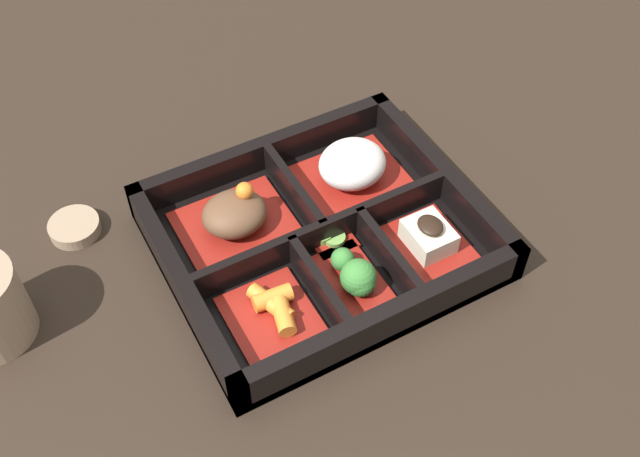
# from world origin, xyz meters

# --- Properties ---
(ground_plane) EXTENTS (3.00, 3.00, 0.00)m
(ground_plane) POSITION_xyz_m (0.00, 0.00, 0.00)
(ground_plane) COLOR black
(bento_base) EXTENTS (0.28, 0.24, 0.01)m
(bento_base) POSITION_xyz_m (0.00, 0.00, 0.01)
(bento_base) COLOR black
(bento_base) RESTS_ON ground_plane
(bento_rim) EXTENTS (0.28, 0.24, 0.04)m
(bento_rim) POSITION_xyz_m (0.00, -0.00, 0.02)
(bento_rim) COLOR black
(bento_rim) RESTS_ON ground_plane
(bowl_stew) EXTENTS (0.10, 0.09, 0.05)m
(bowl_stew) POSITION_xyz_m (-0.06, 0.05, 0.03)
(bowl_stew) COLOR maroon
(bowl_stew) RESTS_ON bento_base
(bowl_rice) EXTENTS (0.10, 0.09, 0.05)m
(bowl_rice) POSITION_xyz_m (0.06, 0.05, 0.03)
(bowl_rice) COLOR maroon
(bowl_rice) RESTS_ON bento_base
(bowl_carrots) EXTENTS (0.07, 0.08, 0.02)m
(bowl_carrots) POSITION_xyz_m (-0.08, -0.05, 0.02)
(bowl_carrots) COLOR maroon
(bowl_carrots) RESTS_ON bento_base
(bowl_greens) EXTENTS (0.05, 0.08, 0.04)m
(bowl_greens) POSITION_xyz_m (-0.00, -0.06, 0.03)
(bowl_greens) COLOR maroon
(bowl_greens) RESTS_ON bento_base
(bowl_tofu) EXTENTS (0.07, 0.08, 0.03)m
(bowl_tofu) POSITION_xyz_m (0.08, -0.06, 0.02)
(bowl_tofu) COLOR maroon
(bowl_tofu) RESTS_ON bento_base
(bowl_pickles) EXTENTS (0.04, 0.04, 0.01)m
(bowl_pickles) POSITION_xyz_m (0.01, -0.00, 0.02)
(bowl_pickles) COLOR maroon
(bowl_pickles) RESTS_ON bento_base
(sauce_dish) EXTENTS (0.05, 0.05, 0.01)m
(sauce_dish) POSITION_xyz_m (-0.19, 0.13, 0.01)
(sauce_dish) COLOR gray
(sauce_dish) RESTS_ON ground_plane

